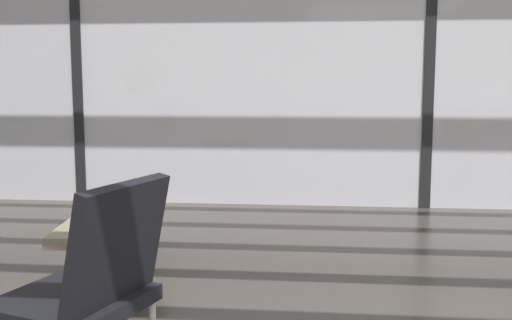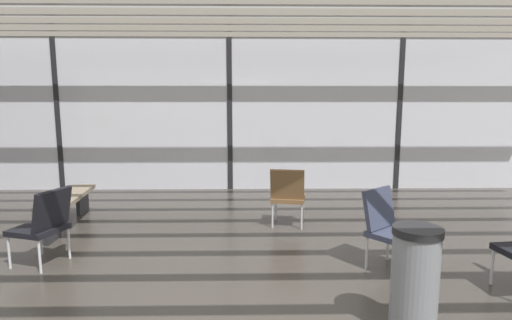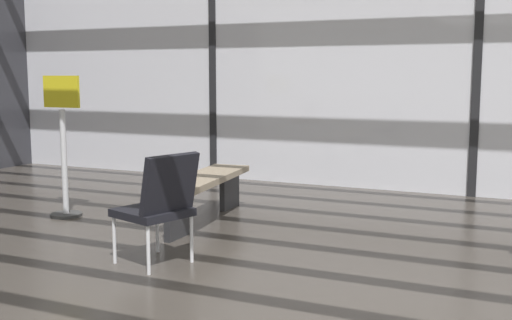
# 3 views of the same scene
# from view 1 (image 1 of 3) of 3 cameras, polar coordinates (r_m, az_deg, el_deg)

# --- Properties ---
(glass_curtain_wall) EXTENTS (14.00, 0.08, 3.10)m
(glass_curtain_wall) POSITION_cam_1_polar(r_m,az_deg,el_deg) (6.03, 16.32, 10.22)
(glass_curtain_wall) COLOR silver
(glass_curtain_wall) RESTS_ON ground
(window_mullion_0) EXTENTS (0.10, 0.12, 3.10)m
(window_mullion_0) POSITION_cam_1_polar(r_m,az_deg,el_deg) (6.41, -16.72, 10.01)
(window_mullion_0) COLOR black
(window_mullion_0) RESTS_ON ground
(window_mullion_1) EXTENTS (0.10, 0.12, 3.10)m
(window_mullion_1) POSITION_cam_1_polar(r_m,az_deg,el_deg) (6.03, 16.32, 10.22)
(window_mullion_1) COLOR black
(window_mullion_1) RESTS_ON ground
(parked_airplane) EXTENTS (11.17, 4.55, 4.55)m
(parked_airplane) POSITION_cam_1_polar(r_m,az_deg,el_deg) (12.53, 14.82, 11.88)
(parked_airplane) COLOR silver
(parked_airplane) RESTS_ON ground
(lounge_chair_1) EXTENTS (0.65, 0.62, 0.87)m
(lounge_chair_1) POSITION_cam_1_polar(r_m,az_deg,el_deg) (2.28, -15.59, -11.15)
(lounge_chair_1) COLOR black
(lounge_chair_1) RESTS_ON ground
(waiting_bench) EXTENTS (0.57, 1.69, 0.47)m
(waiting_bench) POSITION_cam_1_polar(r_m,az_deg,el_deg) (3.72, -13.11, -6.02)
(waiting_bench) COLOR #7F705B
(waiting_bench) RESTS_ON ground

